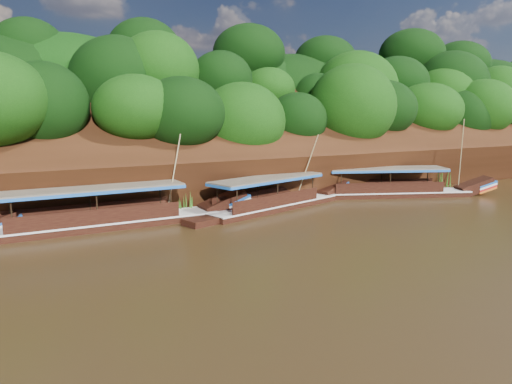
{
  "coord_description": "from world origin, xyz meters",
  "views": [
    {
      "loc": [
        -17.15,
        -23.9,
        7.52
      ],
      "look_at": [
        -0.95,
        7.0,
        1.55
      ],
      "focal_mm": 35.0,
      "sensor_mm": 36.0,
      "label": 1
    }
  ],
  "objects": [
    {
      "name": "boat_2",
      "position": [
        -10.27,
        7.62,
        0.6
      ],
      "size": [
        16.86,
        2.95,
        6.25
      ],
      "rotation": [
        0.0,
        0.0,
        0.02
      ],
      "color": "black",
      "rests_on": "ground"
    },
    {
      "name": "ground",
      "position": [
        0.0,
        0.0,
        0.0
      ],
      "size": [
        160.0,
        160.0,
        0.0
      ],
      "primitive_type": "plane",
      "color": "black",
      "rests_on": "ground"
    },
    {
      "name": "boat_1",
      "position": [
        1.64,
        7.85,
        0.56
      ],
      "size": [
        14.32,
        6.15,
        5.95
      ],
      "rotation": [
        0.0,
        0.0,
        0.3
      ],
      "color": "black",
      "rests_on": "ground"
    },
    {
      "name": "riverbank",
      "position": [
        -0.01,
        22.73,
        1.89
      ],
      "size": [
        120.0,
        30.06,
        19.4
      ],
      "color": "black",
      "rests_on": "ground"
    },
    {
      "name": "boat_0",
      "position": [
        13.42,
        7.35,
        0.56
      ],
      "size": [
        14.88,
        7.31,
        7.01
      ],
      "rotation": [
        0.0,
        0.0,
        -0.37
      ],
      "color": "black",
      "rests_on": "ground"
    },
    {
      "name": "reeds",
      "position": [
        -1.96,
        9.61,
        0.89
      ],
      "size": [
        49.14,
        2.77,
        2.26
      ],
      "color": "#2D701C",
      "rests_on": "ground"
    }
  ]
}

